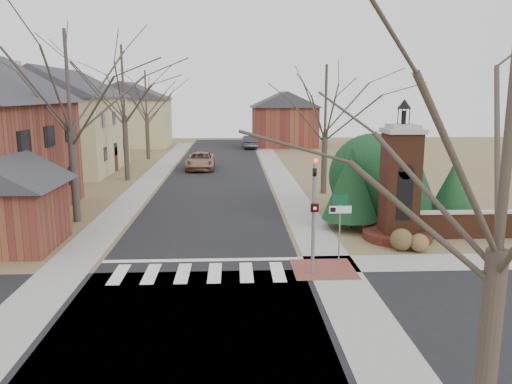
{
  "coord_description": "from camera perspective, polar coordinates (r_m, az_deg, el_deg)",
  "views": [
    {
      "loc": [
        1.33,
        -17.23,
        6.69
      ],
      "look_at": [
        2.41,
        6.0,
        2.1
      ],
      "focal_mm": 35.0,
      "sensor_mm": 36.0,
      "label": 1
    }
  ],
  "objects": [
    {
      "name": "garage_left",
      "position": [
        24.26,
        -26.55,
        -0.61
      ],
      "size": [
        4.8,
        4.8,
        4.29
      ],
      "color": "brown",
      "rests_on": "ground"
    },
    {
      "name": "crosswalk_zone",
      "position": [
        19.28,
        -6.54,
        -9.2
      ],
      "size": [
        8.0,
        2.2,
        0.02
      ],
      "primitive_type": "cube",
      "color": "silver",
      "rests_on": "ground"
    },
    {
      "name": "traffic_signal_pole",
      "position": [
        18.51,
        6.63,
        -1.73
      ],
      "size": [
        0.28,
        0.41,
        4.5
      ],
      "color": "slate",
      "rests_on": "ground"
    },
    {
      "name": "dry_shrub_right",
      "position": [
        22.64,
        18.16,
        -5.55
      ],
      "size": [
        0.8,
        0.8,
        0.8
      ],
      "primitive_type": "sphere",
      "color": "brown",
      "rests_on": "ground"
    },
    {
      "name": "distant_car",
      "position": [
        62.43,
        -0.75,
        5.74
      ],
      "size": [
        1.94,
        4.9,
        1.59
      ],
      "primitive_type": "imported",
      "rotation": [
        0.0,
        0.0,
        3.2
      ],
      "color": "#303337",
      "rests_on": "ground"
    },
    {
      "name": "house_stucco_left",
      "position": [
        46.7,
        -21.39,
        7.83
      ],
      "size": [
        9.8,
        12.8,
        9.28
      ],
      "color": "tan",
      "rests_on": "ground"
    },
    {
      "name": "brick_gate_monument",
      "position": [
        23.94,
        16.07,
        -0.18
      ],
      "size": [
        3.2,
        3.2,
        6.47
      ],
      "color": "#4E2817",
      "rests_on": "ground"
    },
    {
      "name": "sidewalk_left",
      "position": [
        40.33,
        -11.95,
        1.38
      ],
      "size": [
        2.0,
        60.0,
        0.02
      ],
      "primitive_type": "cube",
      "color": "gray",
      "rests_on": "ground"
    },
    {
      "name": "brick_garden_wall",
      "position": [
        26.05,
        25.32,
        -3.32
      ],
      "size": [
        7.5,
        0.5,
        1.3
      ],
      "color": "#4E2817",
      "rests_on": "ground"
    },
    {
      "name": "evergreen_near",
      "position": [
        25.32,
        10.79,
        0.97
      ],
      "size": [
        2.8,
        2.8,
        4.1
      ],
      "color": "#473D33",
      "rests_on": "ground"
    },
    {
      "name": "sidewalk_right_main",
      "position": [
        39.98,
        2.93,
        1.53
      ],
      "size": [
        2.0,
        60.0,
        0.02
      ],
      "primitive_type": "cube",
      "color": "gray",
      "rests_on": "ground"
    },
    {
      "name": "ground",
      "position": [
        18.53,
        -6.71,
        -10.09
      ],
      "size": [
        120.0,
        120.0,
        0.0
      ],
      "primitive_type": "plane",
      "color": "brown",
      "rests_on": "ground"
    },
    {
      "name": "bare_tree_1",
      "position": [
        40.13,
        -15.02,
        12.7
      ],
      "size": [
        8.4,
        8.4,
        11.64
      ],
      "color": "#473D33",
      "rests_on": "ground"
    },
    {
      "name": "cross_street",
      "position": [
        15.78,
        -7.48,
        -14.02
      ],
      "size": [
        120.0,
        8.0,
        0.01
      ],
      "primitive_type": "cube",
      "color": "black",
      "rests_on": "ground"
    },
    {
      "name": "stop_bar",
      "position": [
        20.69,
        -6.27,
        -7.76
      ],
      "size": [
        8.0,
        0.35,
        0.02
      ],
      "primitive_type": "cube",
      "color": "silver",
      "rests_on": "ground"
    },
    {
      "name": "sign_post",
      "position": [
        20.25,
        9.57,
        -2.55
      ],
      "size": [
        0.9,
        0.07,
        2.75
      ],
      "color": "slate",
      "rests_on": "ground"
    },
    {
      "name": "curb_apron",
      "position": [
        19.72,
        7.72,
        -8.74
      ],
      "size": [
        2.4,
        2.4,
        0.02
      ],
      "primitive_type": "cube",
      "color": "brown",
      "rests_on": "ground"
    },
    {
      "name": "evergreen_mass",
      "position": [
        28.14,
        13.2,
        2.09
      ],
      "size": [
        4.8,
        4.8,
        4.8
      ],
      "primitive_type": "sphere",
      "color": "#113313",
      "rests_on": "ground"
    },
    {
      "name": "evergreen_mid",
      "position": [
        27.34,
        16.98,
        2.06
      ],
      "size": [
        3.4,
        3.4,
        4.7
      ],
      "color": "#473D33",
      "rests_on": "ground"
    },
    {
      "name": "house_distant_right",
      "position": [
        65.64,
        3.2,
        8.49
      ],
      "size": [
        8.8,
        8.8,
        7.3
      ],
      "color": "brown",
      "rests_on": "ground"
    },
    {
      "name": "bare_tree_3",
      "position": [
        33.8,
        8.0,
        11.05
      ],
      "size": [
        7.0,
        7.0,
        9.7
      ],
      "color": "#473D33",
      "rests_on": "ground"
    },
    {
      "name": "evergreen_far",
      "position": [
        27.29,
        21.55,
        0.25
      ],
      "size": [
        2.4,
        2.4,
        3.3
      ],
      "color": "#473D33",
      "rests_on": "ground"
    },
    {
      "name": "house_distant_left",
      "position": [
        66.62,
        -14.38,
        8.72
      ],
      "size": [
        10.8,
        8.8,
        8.53
      ],
      "color": "tan",
      "rests_on": "ground"
    },
    {
      "name": "main_street",
      "position": [
        39.82,
        -4.54,
        1.46
      ],
      "size": [
        8.0,
        70.0,
        0.01
      ],
      "primitive_type": "cube",
      "color": "black",
      "rests_on": "ground"
    },
    {
      "name": "dry_shrub_left",
      "position": [
        22.58,
        16.29,
        -5.25
      ],
      "size": [
        0.97,
        0.97,
        0.97
      ],
      "primitive_type": "sphere",
      "color": "brown",
      "rests_on": "ground"
    },
    {
      "name": "bare_tree_0",
      "position": [
        27.54,
        -20.79,
        12.54
      ],
      "size": [
        8.05,
        8.05,
        11.15
      ],
      "color": "#473D33",
      "rests_on": "ground"
    },
    {
      "name": "bare_tree_2",
      "position": [
        52.97,
        -12.5,
        11.26
      ],
      "size": [
        7.35,
        7.35,
        10.19
      ],
      "color": "#473D33",
      "rests_on": "ground"
    },
    {
      "name": "pickup_truck",
      "position": [
        45.24,
        -6.36,
        3.56
      ],
      "size": [
        2.57,
        5.49,
        1.52
      ],
      "primitive_type": "imported",
      "rotation": [
        0.0,
        0.0,
        0.01
      ],
      "color": "#976C52",
      "rests_on": "ground"
    },
    {
      "name": "bare_tree_4",
      "position": [
        9.47,
        27.15,
        7.89
      ],
      "size": [
        6.65,
        6.65,
        9.21
      ],
      "color": "#473D33",
      "rests_on": "ground"
    }
  ]
}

